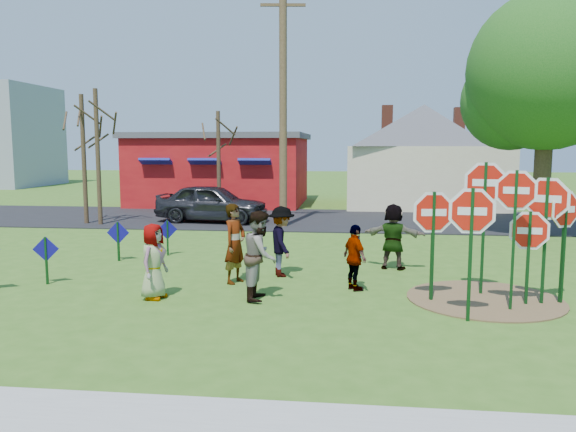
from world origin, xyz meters
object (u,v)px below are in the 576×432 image
(stop_sign_d, at_px, (565,219))
(utility_pole, at_px, (283,96))
(person_b, at_px, (235,244))
(stop_sign_a, at_px, (472,224))
(stop_sign_b, at_px, (485,194))
(person_a, at_px, (154,261))
(stop_sign_c, at_px, (515,207))
(suv, at_px, (212,203))
(leafy_tree, at_px, (552,79))

(stop_sign_d, relative_size, utility_pole, 0.25)
(person_b, bearing_deg, stop_sign_a, -93.06)
(stop_sign_b, height_order, person_a, stop_sign_b)
(stop_sign_b, height_order, person_b, stop_sign_b)
(stop_sign_a, relative_size, stop_sign_c, 0.90)
(stop_sign_c, height_order, stop_sign_d, stop_sign_c)
(stop_sign_a, bearing_deg, stop_sign_d, 39.24)
(stop_sign_c, relative_size, person_b, 1.54)
(stop_sign_c, height_order, suv, stop_sign_c)
(stop_sign_d, distance_m, person_a, 8.43)
(utility_pole, bearing_deg, leafy_tree, -8.23)
(stop_sign_d, height_order, person_b, stop_sign_d)
(person_a, bearing_deg, utility_pole, 3.01)
(suv, relative_size, leafy_tree, 0.55)
(leafy_tree, bearing_deg, person_b, -140.34)
(stop_sign_c, height_order, leafy_tree, leafy_tree)
(stop_sign_c, bearing_deg, stop_sign_a, -125.54)
(stop_sign_a, xyz_separation_m, person_a, (-6.26, 0.83, -1.00))
(person_a, height_order, suv, suv)
(stop_sign_d, bearing_deg, stop_sign_b, 128.57)
(suv, relative_size, utility_pole, 0.48)
(stop_sign_d, height_order, person_a, stop_sign_d)
(stop_sign_b, bearing_deg, person_b, -169.59)
(person_a, distance_m, utility_pole, 11.70)
(utility_pole, bearing_deg, stop_sign_b, -60.44)
(stop_sign_b, distance_m, utility_pole, 11.50)
(stop_sign_c, relative_size, stop_sign_d, 1.18)
(suv, bearing_deg, stop_sign_a, -141.24)
(stop_sign_d, xyz_separation_m, suv, (-10.07, 11.24, -0.92))
(stop_sign_b, xyz_separation_m, leafy_tree, (3.97, 8.31, 3.30))
(stop_sign_a, distance_m, stop_sign_b, 2.07)
(suv, bearing_deg, person_a, -165.30)
(suv, xyz_separation_m, utility_pole, (3.14, -0.99, 4.27))
(stop_sign_c, xyz_separation_m, utility_pole, (-5.79, 10.85, 3.07))
(stop_sign_a, relative_size, leafy_tree, 0.31)
(leafy_tree, bearing_deg, person_a, -139.18)
(stop_sign_d, height_order, suv, stop_sign_d)
(person_b, xyz_separation_m, utility_pole, (0.02, 9.23, 4.17))
(stop_sign_d, xyz_separation_m, utility_pole, (-6.93, 10.25, 3.36))
(suv, distance_m, leafy_tree, 13.63)
(stop_sign_b, xyz_separation_m, stop_sign_d, (1.44, -0.57, -0.43))
(stop_sign_c, distance_m, person_b, 6.13)
(stop_sign_b, height_order, stop_sign_c, stop_sign_b)
(person_b, xyz_separation_m, suv, (-3.12, 10.22, -0.10))
(person_b, relative_size, suv, 0.40)
(stop_sign_d, bearing_deg, stop_sign_a, -176.95)
(stop_sign_c, height_order, person_a, stop_sign_c)
(utility_pole, relative_size, leafy_tree, 1.14)
(stop_sign_d, relative_size, person_a, 1.53)
(stop_sign_d, xyz_separation_m, leafy_tree, (2.53, 8.88, 3.72))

